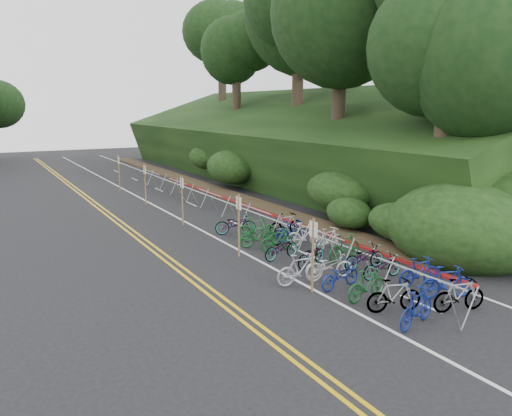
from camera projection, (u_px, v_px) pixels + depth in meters
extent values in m
plane|color=black|center=(298.00, 301.00, 15.20)|extent=(120.00, 120.00, 0.00)
cube|color=gold|center=(134.00, 237.00, 22.67)|extent=(0.12, 80.00, 0.01)
cube|color=gold|center=(141.00, 236.00, 22.82)|extent=(0.12, 80.00, 0.01)
cube|color=silver|center=(198.00, 229.00, 24.20)|extent=(0.12, 80.00, 0.01)
cube|color=silver|center=(272.00, 219.00, 26.23)|extent=(0.12, 80.00, 0.01)
cube|color=silver|center=(421.00, 304.00, 15.00)|extent=(0.10, 1.60, 0.01)
cube|color=silver|center=(305.00, 254.00, 20.11)|extent=(0.10, 1.60, 0.01)
cube|color=silver|center=(237.00, 224.00, 25.22)|extent=(0.10, 1.60, 0.01)
cube|color=silver|center=(191.00, 204.00, 30.32)|extent=(0.10, 1.60, 0.01)
cube|color=silver|center=(159.00, 190.00, 35.43)|extent=(0.10, 1.60, 0.01)
cube|color=silver|center=(135.00, 179.00, 40.54)|extent=(0.10, 1.60, 0.01)
cube|color=silver|center=(116.00, 171.00, 45.65)|extent=(0.10, 1.60, 0.01)
cube|color=maroon|center=(261.00, 211.00, 28.17)|extent=(0.25, 28.00, 0.10)
cube|color=black|center=(283.00, 145.00, 39.91)|extent=(12.32, 44.00, 9.11)
cube|color=#382819|center=(202.00, 185.00, 37.02)|extent=(1.40, 44.00, 0.16)
ellipsoid|color=#284C19|center=(399.00, 222.00, 21.03)|extent=(2.00, 2.80, 1.60)
ellipsoid|color=#284C19|center=(339.00, 191.00, 25.58)|extent=(2.60, 3.64, 2.08)
ellipsoid|color=#284C19|center=(294.00, 169.00, 31.18)|extent=(2.20, 3.08, 1.76)
ellipsoid|color=#284C19|center=(230.00, 167.00, 35.70)|extent=(3.00, 4.20, 2.40)
ellipsoid|color=#284C19|center=(205.00, 157.00, 41.11)|extent=(2.40, 3.36, 1.92)
ellipsoid|color=#284C19|center=(200.00, 145.00, 45.01)|extent=(2.80, 3.92, 2.24)
ellipsoid|color=#284C19|center=(349.00, 213.00, 23.52)|extent=(1.80, 2.52, 1.44)
ellipsoid|color=#284C19|center=(271.00, 153.00, 34.85)|extent=(3.20, 4.48, 2.56)
ellipsoid|color=black|center=(462.00, 228.00, 19.26)|extent=(5.28, 6.16, 3.52)
cylinder|color=#2D2319|center=(441.00, 156.00, 21.61)|extent=(0.77, 0.77, 5.03)
ellipsoid|color=black|center=(450.00, 46.00, 20.69)|extent=(6.88, 6.88, 6.54)
cylinder|color=#2D2319|center=(430.00, 105.00, 24.94)|extent=(0.83, 0.83, 6.19)
cylinder|color=#2D2319|center=(338.00, 114.00, 29.66)|extent=(0.81, 0.81, 5.81)
ellipsoid|color=black|center=(341.00, 18.00, 28.59)|extent=(8.26, 8.26, 7.85)
cylinder|color=#2D2319|center=(297.00, 97.00, 37.47)|extent=(0.85, 0.85, 6.58)
ellipsoid|color=black|center=(299.00, 11.00, 36.24)|extent=(9.46, 9.46, 8.99)
cylinder|color=#2D2319|center=(237.00, 110.00, 43.99)|extent=(0.79, 0.79, 5.42)
ellipsoid|color=black|center=(236.00, 52.00, 43.02)|extent=(7.23, 7.23, 6.86)
cylinder|color=#2D2319|center=(222.00, 99.00, 51.80)|extent=(0.83, 0.83, 6.19)
ellipsoid|color=black|center=(222.00, 42.00, 50.66)|extent=(8.60, 8.60, 8.17)
cylinder|color=#949598|center=(419.00, 273.00, 14.17)|extent=(0.05, 3.24, 0.05)
cylinder|color=#949598|center=(455.00, 313.00, 12.86)|extent=(0.60, 0.04, 1.17)
cylinder|color=#949598|center=(470.00, 309.00, 13.13)|extent=(0.60, 0.04, 1.17)
cylinder|color=#949598|center=(373.00, 279.00, 15.45)|extent=(0.60, 0.04, 1.17)
cylinder|color=#949598|center=(387.00, 276.00, 15.72)|extent=(0.60, 0.04, 1.17)
cylinder|color=#949598|center=(319.00, 232.00, 18.98)|extent=(0.05, 3.00, 0.05)
cylinder|color=#949598|center=(336.00, 257.00, 17.76)|extent=(0.58, 0.04, 1.13)
cylinder|color=#949598|center=(348.00, 254.00, 18.04)|extent=(0.58, 0.04, 1.13)
cylinder|color=#949598|center=(292.00, 239.00, 20.15)|extent=(0.58, 0.04, 1.13)
cylinder|color=#949598|center=(304.00, 237.00, 20.42)|extent=(0.58, 0.04, 1.13)
cylinder|color=#949598|center=(254.00, 209.00, 23.23)|extent=(0.05, 3.00, 0.05)
cylinder|color=#949598|center=(265.00, 228.00, 22.02)|extent=(0.58, 0.04, 1.13)
cylinder|color=#949598|center=(275.00, 226.00, 22.29)|extent=(0.58, 0.04, 1.13)
cylinder|color=#949598|center=(235.00, 216.00, 24.41)|extent=(0.58, 0.04, 1.13)
cylinder|color=#949598|center=(245.00, 215.00, 24.68)|extent=(0.58, 0.04, 1.13)
cylinder|color=#949598|center=(210.00, 193.00, 27.49)|extent=(0.05, 3.00, 0.05)
cylinder|color=#949598|center=(216.00, 208.00, 26.28)|extent=(0.58, 0.04, 1.13)
cylinder|color=#949598|center=(226.00, 207.00, 26.55)|extent=(0.58, 0.04, 1.13)
cylinder|color=#949598|center=(196.00, 199.00, 28.66)|extent=(0.58, 0.04, 1.13)
cylinder|color=#949598|center=(204.00, 199.00, 28.94)|extent=(0.58, 0.04, 1.13)
cylinder|color=#949598|center=(177.00, 181.00, 31.75)|extent=(0.05, 3.00, 0.05)
cylinder|color=#949598|center=(182.00, 194.00, 30.54)|extent=(0.58, 0.04, 1.13)
cylinder|color=#949598|center=(190.00, 193.00, 30.81)|extent=(0.58, 0.04, 1.13)
cylinder|color=#949598|center=(166.00, 187.00, 32.92)|extent=(0.58, 0.04, 1.13)
cylinder|color=#949598|center=(174.00, 187.00, 33.19)|extent=(0.58, 0.04, 1.13)
cylinder|color=#949598|center=(152.00, 172.00, 36.01)|extent=(0.05, 3.00, 0.05)
cylinder|color=#949598|center=(155.00, 183.00, 34.79)|extent=(0.58, 0.04, 1.13)
cylinder|color=#949598|center=(163.00, 182.00, 35.07)|extent=(0.58, 0.04, 1.13)
cylinder|color=#949598|center=(143.00, 178.00, 37.18)|extent=(0.58, 0.04, 1.13)
cylinder|color=#949598|center=(150.00, 178.00, 37.45)|extent=(0.58, 0.04, 1.13)
cylinder|color=brown|center=(313.00, 256.00, 15.74)|extent=(0.08, 0.08, 2.42)
cube|color=silver|center=(313.00, 229.00, 15.56)|extent=(0.02, 0.40, 0.50)
cylinder|color=brown|center=(239.00, 226.00, 19.50)|extent=(0.08, 0.08, 2.50)
cube|color=silver|center=(239.00, 203.00, 19.32)|extent=(0.02, 0.40, 0.50)
cylinder|color=brown|center=(182.00, 201.00, 24.61)|extent=(0.08, 0.08, 2.50)
cube|color=silver|center=(182.00, 183.00, 24.43)|extent=(0.02, 0.40, 0.50)
cylinder|color=brown|center=(145.00, 185.00, 29.72)|extent=(0.08, 0.08, 2.50)
cube|color=silver|center=(145.00, 170.00, 29.53)|extent=(0.02, 0.40, 0.50)
cylinder|color=brown|center=(119.00, 173.00, 34.82)|extent=(0.08, 0.08, 2.50)
cube|color=silver|center=(118.00, 160.00, 34.64)|extent=(0.02, 0.40, 0.50)
imported|color=#9E9EA3|center=(301.00, 269.00, 16.53)|extent=(0.63, 1.81, 1.07)
imported|color=navy|center=(417.00, 308.00, 13.39)|extent=(0.95, 1.83, 1.06)
imported|color=slate|center=(459.00, 295.00, 14.36)|extent=(0.89, 1.75, 1.01)
imported|color=slate|center=(394.00, 295.00, 14.33)|extent=(0.98, 1.74, 1.01)
imported|color=navy|center=(447.00, 282.00, 15.36)|extent=(1.09, 1.79, 1.04)
imported|color=#144C1E|center=(367.00, 285.00, 15.22)|extent=(0.65, 1.70, 0.99)
imported|color=navy|center=(419.00, 272.00, 16.40)|extent=(0.65, 1.69, 0.99)
imported|color=navy|center=(340.00, 275.00, 16.22)|extent=(0.84, 1.77, 0.89)
imported|color=slate|center=(382.00, 266.00, 17.18)|extent=(0.64, 1.65, 0.85)
imported|color=beige|center=(329.00, 265.00, 17.24)|extent=(1.09, 1.79, 0.89)
imported|color=slate|center=(364.00, 257.00, 18.13)|extent=(0.68, 1.78, 0.93)
imported|color=slate|center=(311.00, 255.00, 18.52)|extent=(1.08, 1.73, 0.86)
imported|color=#144C1E|center=(345.00, 247.00, 19.20)|extent=(0.77, 1.79, 1.04)
imported|color=slate|center=(281.00, 248.00, 19.36)|extent=(0.85, 1.75, 0.88)
imported|color=beige|center=(328.00, 239.00, 20.46)|extent=(0.70, 1.66, 0.97)
imported|color=#144C1E|center=(277.00, 240.00, 20.42)|extent=(0.50, 1.58, 0.94)
imported|color=beige|center=(306.00, 234.00, 21.00)|extent=(0.78, 1.84, 1.07)
imported|color=#144C1E|center=(258.00, 236.00, 20.99)|extent=(0.80, 1.69, 0.98)
imported|color=navy|center=(293.00, 231.00, 21.82)|extent=(0.55, 1.66, 0.98)
imported|color=#144C1E|center=(256.00, 228.00, 22.13)|extent=(1.07, 1.82, 1.05)
imported|color=slate|center=(286.00, 224.00, 22.85)|extent=(0.53, 1.78, 1.07)
imported|color=slate|center=(235.00, 224.00, 23.05)|extent=(1.28, 1.99, 0.99)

